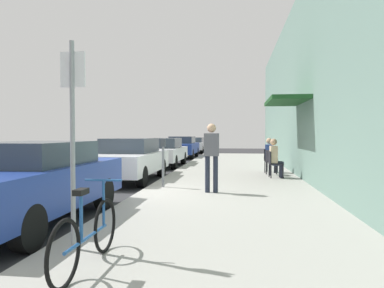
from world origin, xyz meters
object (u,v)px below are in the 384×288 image
Objects in this scene: parked_car_0 at (31,181)px; cafe_chair_0 at (273,162)px; parked_car_2 at (163,152)px; bicycle_0 at (88,235)px; parking_meter at (163,159)px; seated_patron_0 at (275,157)px; seated_patron_2 at (271,154)px; cafe_chair_2 at (269,159)px; pedestrian_standing at (212,152)px; street_sign at (73,128)px; parked_car_3 at (182,147)px; cafe_chair_1 at (271,161)px; parked_car_1 at (130,159)px; parked_car_4 at (194,145)px.

parked_car_0 is 7.84m from cafe_chair_0.
parked_car_2 reaches higher than bicycle_0.
cafe_chair_0 is at bearing 38.01° from parking_meter.
cafe_chair_0 is 0.67× the size of seated_patron_0.
parking_meter is at bearing -128.10° from seated_patron_2.
cafe_chair_2 is 0.51× the size of pedestrian_standing.
street_sign is at bearing -108.97° from cafe_chair_2.
seated_patron_0 is 3.76m from pedestrian_standing.
seated_patron_0 reaches higher than parked_car_3.
cafe_chair_2 is at bearing 162.26° from seated_patron_2.
parked_car_2 is at bearing 139.04° from cafe_chair_1.
street_sign is at bearing -45.67° from parked_car_0.
seated_patron_0 is (4.80, 0.51, 0.08)m from parked_car_1.
parked_car_0 is at bearing 132.35° from bicycle_0.
parked_car_1 is 7.47m from street_sign.
parking_meter is 1.02× the size of seated_patron_0.
parked_car_2 is 2.57× the size of bicycle_0.
parked_car_1 is at bearing 103.89° from bicycle_0.
street_sign reaches higher than cafe_chair_1.
bicycle_0 is (1.94, -13.27, -0.23)m from parked_car_2.
seated_patron_2 reaches higher than cafe_chair_1.
parked_car_3 reaches higher than cafe_chair_0.
street_sign is at bearing -110.77° from cafe_chair_1.
parked_car_0 reaches higher than parked_car_4.
street_sign is 10.02m from seated_patron_2.
parked_car_2 is 12.80m from street_sign.
seated_patron_0 is (4.80, -4.90, 0.11)m from parked_car_2.
pedestrian_standing is at bearing -28.55° from parking_meter.
parked_car_1 is 3.41× the size of seated_patron_0.
cafe_chair_2 is 0.67× the size of seated_patron_2.
parked_car_1 is 5.22m from cafe_chair_2.
parked_car_3 is at bearing 117.16° from seated_patron_2.
parked_car_4 is 25.83m from bicycle_0.
pedestrian_standing is (1.37, -0.75, 0.23)m from parking_meter.
parking_meter is at bearing -127.49° from cafe_chair_2.
street_sign is (1.50, -18.79, 0.91)m from parked_car_3.
parked_car_4 is 2.57× the size of bicycle_0.
street_sign is 4.78m from pedestrian_standing.
seated_patron_0 is (3.25, 2.50, -0.07)m from parking_meter.
pedestrian_standing is (0.98, 5.13, 0.64)m from bicycle_0.
street_sign reaches higher than seated_patron_2.
parked_car_0 is at bearing 134.33° from street_sign.
cafe_chair_0 and cafe_chair_2 have the same top height.
parked_car_0 reaches higher than parked_car_3.
parked_car_1 is 1.00× the size of parked_car_2.
cafe_chair_2 is (3.20, 4.17, -0.26)m from parking_meter.
cafe_chair_2 is at bearing 89.88° from cafe_chair_0.
cafe_chair_0 is (3.24, 7.77, -1.02)m from street_sign.
cafe_chair_1 is at bearing -90.06° from cafe_chair_2.
seated_patron_2 is (4.80, -3.25, 0.11)m from parked_car_2.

